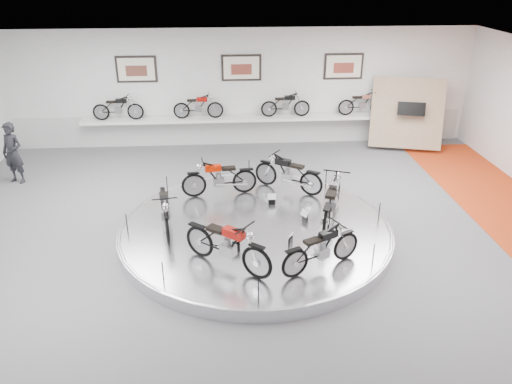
{
  "coord_description": "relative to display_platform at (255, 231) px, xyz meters",
  "views": [
    {
      "loc": [
        -0.73,
        -10.04,
        5.99
      ],
      "look_at": [
        0.04,
        0.6,
        1.03
      ],
      "focal_mm": 35.0,
      "sensor_mm": 36.0,
      "label": 1
    }
  ],
  "objects": [
    {
      "name": "ceiling",
      "position": [
        0.0,
        -0.3,
        3.85
      ],
      "size": [
        16.0,
        16.0,
        0.0
      ],
      "primitive_type": "plane",
      "rotation": [
        3.14,
        0.0,
        0.0
      ],
      "color": "white",
      "rests_on": "wall_back"
    },
    {
      "name": "bike_c",
      "position": [
        -0.83,
        1.76,
        0.65
      ],
      "size": [
        1.76,
        0.82,
        1.0
      ],
      "primitive_type": null,
      "rotation": [
        0.0,
        0.0,
        3.27
      ],
      "color": "#B01700",
      "rests_on": "display_platform"
    },
    {
      "name": "bike_f",
      "position": [
        1.19,
        -1.89,
        0.62
      ],
      "size": [
        1.69,
        1.22,
        0.94
      ],
      "primitive_type": null,
      "rotation": [
        0.0,
        0.0,
        6.75
      ],
      "color": "black",
      "rests_on": "display_platform"
    },
    {
      "name": "visitor",
      "position": [
        -6.8,
        3.74,
        0.76
      ],
      "size": [
        0.77,
        0.64,
        1.81
      ],
      "primitive_type": "imported",
      "rotation": [
        0.0,
        0.0,
        -0.37
      ],
      "color": "black",
      "rests_on": "floor"
    },
    {
      "name": "display_panel",
      "position": [
        5.6,
        5.8,
        1.1
      ],
      "size": [
        2.56,
        1.52,
        2.3
      ],
      "primitive_type": "cube",
      "rotation": [
        -0.35,
        0.0,
        -0.26
      ],
      "color": "tan",
      "rests_on": "floor"
    },
    {
      "name": "shelf_bike_a",
      "position": [
        -4.2,
        6.4,
        1.27
      ],
      "size": [
        1.22,
        0.43,
        0.73
      ],
      "primitive_type": null,
      "color": "black",
      "rests_on": "shelf"
    },
    {
      "name": "bike_b",
      "position": [
        1.02,
        1.93,
        0.65
      ],
      "size": [
        1.76,
        1.47,
        1.01
      ],
      "primitive_type": null,
      "rotation": [
        0.0,
        0.0,
        2.54
      ],
      "color": "black",
      "rests_on": "display_platform"
    },
    {
      "name": "shelf",
      "position": [
        0.0,
        6.4,
        0.85
      ],
      "size": [
        11.0,
        0.55,
        0.1
      ],
      "primitive_type": "cube",
      "color": "silver",
      "rests_on": "wall_back"
    },
    {
      "name": "bike_a",
      "position": [
        1.83,
        0.11,
        0.71
      ],
      "size": [
        1.31,
        2.01,
        1.12
      ],
      "primitive_type": null,
      "rotation": [
        0.0,
        0.0,
        1.2
      ],
      "color": "silver",
      "rests_on": "display_platform"
    },
    {
      "name": "shelf_bike_d",
      "position": [
        4.2,
        6.4,
        1.27
      ],
      "size": [
        1.22,
        0.43,
        0.73
      ],
      "primitive_type": null,
      "color": "silver",
      "rests_on": "shelf"
    },
    {
      "name": "floor",
      "position": [
        0.0,
        -0.3,
        -0.15
      ],
      "size": [
        16.0,
        16.0,
        0.0
      ],
      "primitive_type": "plane",
      "color": "#565658",
      "rests_on": "ground"
    },
    {
      "name": "bike_e",
      "position": [
        -0.69,
        -1.71,
        0.68
      ],
      "size": [
        1.82,
        1.63,
        1.07
      ],
      "primitive_type": null,
      "rotation": [
        0.0,
        0.0,
        5.62
      ],
      "color": "#920C07",
      "rests_on": "display_platform"
    },
    {
      "name": "shelf_bike_c",
      "position": [
        1.5,
        6.4,
        1.27
      ],
      "size": [
        1.22,
        0.43,
        0.73
      ],
      "primitive_type": null,
      "color": "black",
      "rests_on": "shelf"
    },
    {
      "name": "poster_left",
      "position": [
        -3.5,
        6.66,
        2.55
      ],
      "size": [
        1.35,
        0.06,
        0.88
      ],
      "primitive_type": "cube",
      "color": "#EDE6CB",
      "rests_on": "wall_back"
    },
    {
      "name": "poster_center",
      "position": [
        0.0,
        6.66,
        2.55
      ],
      "size": [
        1.35,
        0.06,
        0.88
      ],
      "primitive_type": "cube",
      "color": "#EDE6CB",
      "rests_on": "wall_back"
    },
    {
      "name": "bike_d",
      "position": [
        -2.09,
        0.03,
        0.63
      ],
      "size": [
        0.82,
        1.71,
        0.96
      ],
      "primitive_type": null,
      "rotation": [
        0.0,
        0.0,
        4.87
      ],
      "color": "black",
      "rests_on": "display_platform"
    },
    {
      "name": "dado_band",
      "position": [
        0.0,
        6.68,
        0.4
      ],
      "size": [
        15.68,
        0.04,
        1.1
      ],
      "primitive_type": "cube",
      "color": "#BCBCBA",
      "rests_on": "floor"
    },
    {
      "name": "poster_right",
      "position": [
        3.5,
        6.66,
        2.55
      ],
      "size": [
        1.35,
        0.06,
        0.88
      ],
      "primitive_type": "cube",
      "color": "#EDE6CB",
      "rests_on": "wall_back"
    },
    {
      "name": "platform_rim",
      "position": [
        0.0,
        0.0,
        0.12
      ],
      "size": [
        6.4,
        6.4,
        0.1
      ],
      "primitive_type": "torus",
      "color": "#B2B2BA",
      "rests_on": "display_platform"
    },
    {
      "name": "wall_back",
      "position": [
        0.0,
        6.7,
        1.85
      ],
      "size": [
        16.0,
        0.0,
        16.0
      ],
      "primitive_type": "plane",
      "rotation": [
        1.57,
        0.0,
        0.0
      ],
      "color": "white",
      "rests_on": "floor"
    },
    {
      "name": "display_platform",
      "position": [
        0.0,
        0.0,
        0.0
      ],
      "size": [
        6.4,
        6.4,
        0.3
      ],
      "primitive_type": "cylinder",
      "color": "silver",
      "rests_on": "floor"
    },
    {
      "name": "shelf_bike_b",
      "position": [
        -1.5,
        6.4,
        1.27
      ],
      "size": [
        1.22,
        0.43,
        0.73
      ],
      "primitive_type": null,
      "color": "#920C07",
      "rests_on": "shelf"
    }
  ]
}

